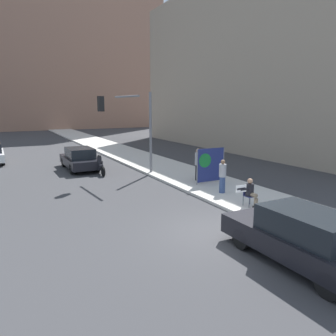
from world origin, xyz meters
name	(u,v)px	position (x,y,z in m)	size (l,w,h in m)	color
ground_plane	(221,234)	(0.00, 0.00, 0.00)	(160.00, 160.00, 0.00)	#38383A
sidewalk_curb	(142,160)	(3.58, 15.00, 0.07)	(3.86, 90.00, 0.13)	beige
building_backdrop_far	(13,11)	(-2.00, 57.29, 20.12)	(52.00, 12.00, 40.23)	#936B56
building_backdrop_right	(267,66)	(17.20, 16.03, 7.98)	(10.00, 32.00, 15.96)	gray
seated_protester	(251,192)	(2.64, 1.57, 0.76)	(1.00, 0.77, 1.17)	#474C56
jogger_on_sidewalk	(222,176)	(2.94, 3.87, 0.95)	(0.34, 0.34, 1.61)	#334775
pedestrian_behind	(198,164)	(3.36, 6.69, 1.04)	(0.34, 0.34, 1.78)	black
protest_banner	(210,165)	(3.57, 5.79, 1.13)	(1.77, 0.06, 1.89)	slate
traffic_light_pole	(131,118)	(0.72, 9.89, 3.52)	(3.39, 3.16, 4.94)	slate
parked_car_curbside	(304,238)	(0.63, -2.78, 0.76)	(1.84, 4.75, 1.54)	black
car_on_road_nearest	(80,159)	(-1.59, 13.60, 0.73)	(1.85, 4.51, 1.47)	black
motorcycle_on_road	(99,166)	(-0.87, 11.49, 0.54)	(0.28, 2.15, 1.25)	black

